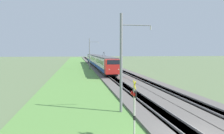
% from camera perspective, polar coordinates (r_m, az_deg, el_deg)
% --- Properties ---
extents(ballast_main, '(240.00, 4.40, 0.30)m').
position_cam_1_polar(ballast_main, '(61.54, -3.32, -0.38)').
color(ballast_main, '#605B56').
rests_on(ballast_main, ground).
extents(ballast_adjacent, '(240.00, 4.40, 0.30)m').
position_cam_1_polar(ballast_adjacent, '(62.13, 0.65, -0.33)').
color(ballast_adjacent, '#605B56').
rests_on(ballast_adjacent, ground).
extents(track_main, '(240.00, 1.57, 0.45)m').
position_cam_1_polar(track_main, '(61.54, -3.32, -0.37)').
color(track_main, '#4C4238').
rests_on(track_main, ground).
extents(track_adjacent, '(240.00, 1.57, 0.45)m').
position_cam_1_polar(track_adjacent, '(62.13, 0.65, -0.32)').
color(track_adjacent, '#4C4238').
rests_on(track_adjacent, ground).
extents(grass_verge, '(240.00, 10.72, 0.12)m').
position_cam_1_polar(grass_verge, '(61.22, -8.61, -0.52)').
color(grass_verge, '#5B8E42').
rests_on(grass_verge, ground).
extents(passenger_train, '(61.43, 2.97, 4.86)m').
position_cam_1_polar(passenger_train, '(68.15, -3.92, 1.83)').
color(passenger_train, red).
rests_on(passenger_train, ground).
extents(crossing_signal_near, '(0.70, 0.23, 3.42)m').
position_cam_1_polar(crossing_signal_near, '(12.02, 5.80, -9.82)').
color(crossing_signal_near, beige).
rests_on(crossing_signal_near, ground).
extents(catenary_mast_near, '(0.22, 2.56, 7.94)m').
position_cam_1_polar(catenary_mast_near, '(17.26, 2.61, 1.23)').
color(catenary_mast_near, slate).
rests_on(catenary_mast_near, ground).
extents(catenary_mast_mid, '(0.22, 2.56, 8.39)m').
position_cam_1_polar(catenary_mast_mid, '(58.85, -5.83, 3.49)').
color(catenary_mast_mid, slate).
rests_on(catenary_mast_mid, ground).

